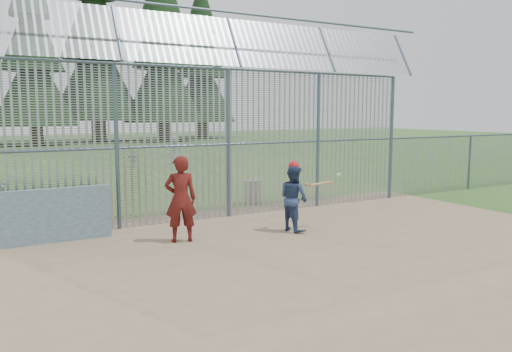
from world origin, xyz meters
TOP-DOWN VIEW (x-y plane):
  - ground at (0.00, 0.00)m, footprint 120.00×120.00m
  - dirt_infield at (0.00, -0.50)m, footprint 14.00×10.00m
  - dugout_wall at (-4.60, 2.90)m, footprint 2.50×0.12m
  - batter at (0.59, 1.22)m, footprint 0.68×0.83m
  - onlooker at (-2.12, 1.61)m, footprint 0.79×0.62m
  - bg_kid_standing at (3.87, 17.84)m, footprint 0.83×0.62m
  - bg_kid_seated at (1.18, 16.94)m, footprint 0.56×0.41m
  - batting_gear at (0.76, 1.18)m, footprint 1.29×0.47m
  - trash_can at (1.57, 4.95)m, footprint 0.56×0.56m
  - backstop_fence at (1.81, 3.43)m, footprint 20.09×0.81m
  - conifer_row at (1.93, 41.51)m, footprint 38.48×12.26m

SIDE VIEW (x-z plane):
  - ground at x=0.00m, z-range 0.00..0.00m
  - dirt_infield at x=0.00m, z-range 0.00..0.02m
  - trash_can at x=1.57m, z-range -0.03..0.79m
  - bg_kid_seated at x=1.18m, z-range 0.00..0.89m
  - dugout_wall at x=-4.60m, z-range 0.02..1.22m
  - bg_kid_standing at x=3.87m, z-range 0.00..1.54m
  - batter at x=0.59m, z-range 0.02..1.60m
  - onlooker at x=-2.12m, z-range 0.02..1.93m
  - batting_gear at x=0.76m, z-range 1.17..1.79m
  - backstop_fence at x=1.81m, z-range -0.29..5.01m
  - conifer_row at x=1.93m, z-range 0.73..20.93m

